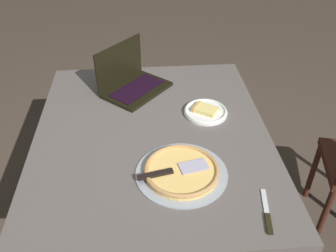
{
  "coord_description": "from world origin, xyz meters",
  "views": [
    {
      "loc": [
        -1.35,
        0.04,
        1.79
      ],
      "look_at": [
        -0.07,
        -0.07,
        0.83
      ],
      "focal_mm": 39.16,
      "sensor_mm": 36.0,
      "label": 1
    }
  ],
  "objects_px": {
    "laptop": "(131,81)",
    "pizza_tray": "(181,171)",
    "pizza_plate": "(205,111)",
    "table_knife": "(267,215)",
    "dining_table": "(152,146)"
  },
  "relations": [
    {
      "from": "dining_table",
      "to": "pizza_plate",
      "type": "xyz_separation_m",
      "value": [
        0.14,
        -0.27,
        0.09
      ]
    },
    {
      "from": "pizza_plate",
      "to": "table_knife",
      "type": "xyz_separation_m",
      "value": [
        -0.66,
        -0.12,
        -0.01
      ]
    },
    {
      "from": "dining_table",
      "to": "pizza_plate",
      "type": "relative_size",
      "value": 6.04
    },
    {
      "from": "dining_table",
      "to": "table_knife",
      "type": "xyz_separation_m",
      "value": [
        -0.52,
        -0.39,
        0.08
      ]
    },
    {
      "from": "pizza_tray",
      "to": "table_knife",
      "type": "relative_size",
      "value": 1.8
    },
    {
      "from": "laptop",
      "to": "pizza_tray",
      "type": "bearing_deg",
      "value": -163.74
    },
    {
      "from": "laptop",
      "to": "pizza_plate",
      "type": "distance_m",
      "value": 0.46
    },
    {
      "from": "laptop",
      "to": "pizza_plate",
      "type": "relative_size",
      "value": 1.92
    },
    {
      "from": "laptop",
      "to": "pizza_plate",
      "type": "bearing_deg",
      "value": -125.98
    },
    {
      "from": "pizza_plate",
      "to": "table_knife",
      "type": "relative_size",
      "value": 1.04
    },
    {
      "from": "laptop",
      "to": "table_knife",
      "type": "xyz_separation_m",
      "value": [
        -0.93,
        -0.48,
        -0.05
      ]
    },
    {
      "from": "pizza_plate",
      "to": "pizza_tray",
      "type": "distance_m",
      "value": 0.45
    },
    {
      "from": "pizza_plate",
      "to": "dining_table",
      "type": "bearing_deg",
      "value": 116.87
    },
    {
      "from": "table_knife",
      "to": "laptop",
      "type": "bearing_deg",
      "value": 27.64
    },
    {
      "from": "laptop",
      "to": "pizza_tray",
      "type": "height_order",
      "value": "laptop"
    }
  ]
}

